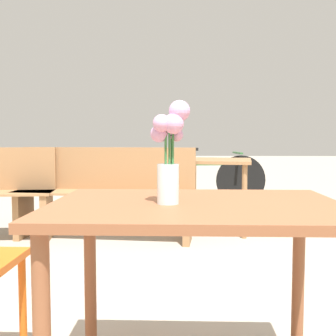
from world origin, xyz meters
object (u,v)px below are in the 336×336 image
at_px(table_front, 196,232).
at_px(bicycle, 205,179).
at_px(flower_vase, 169,152).
at_px(bench_near, 105,189).
at_px(table_back, 217,172).

relative_size(table_front, bicycle, 0.58).
bearing_deg(flower_vase, bicycle, 85.31).
relative_size(bench_near, bicycle, 1.00).
relative_size(table_front, table_back, 1.15).
distance_m(flower_vase, table_back, 2.93).
bearing_deg(table_front, table_back, 83.86).
xyz_separation_m(table_front, flower_vase, (-0.09, -0.03, 0.28)).
distance_m(table_front, flower_vase, 0.29).
xyz_separation_m(table_front, table_back, (0.31, 2.85, -0.02)).
distance_m(table_front, bicycle, 4.40).
relative_size(table_front, flower_vase, 2.89).
bearing_deg(bench_near, table_back, 20.54).
relative_size(table_back, bicycle, 0.51).
bearing_deg(bicycle, table_back, -88.67).
xyz_separation_m(flower_vase, bicycle, (0.36, 4.42, -0.53)).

